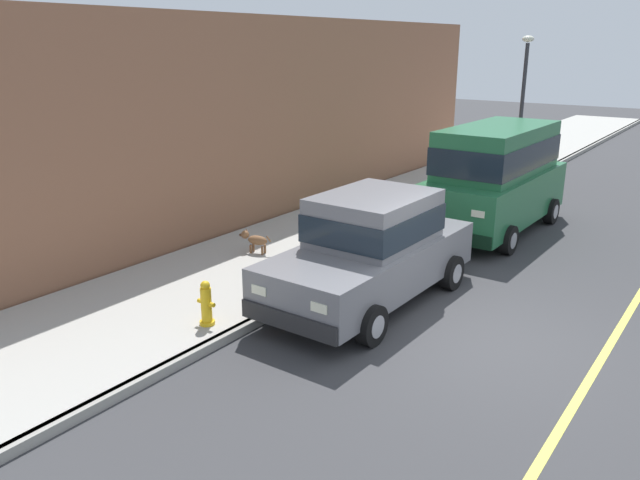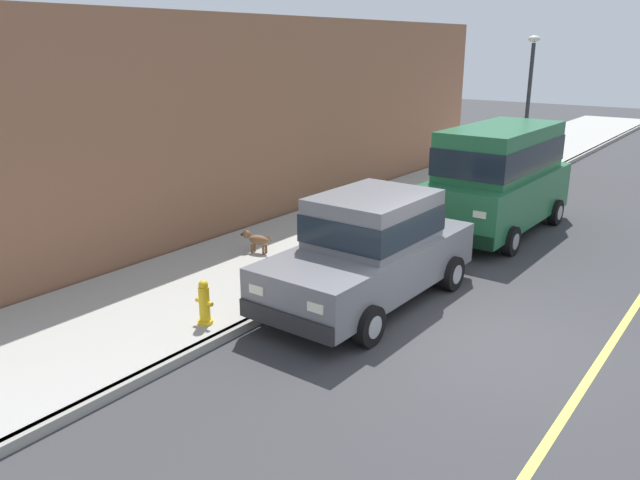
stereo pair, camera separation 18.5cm
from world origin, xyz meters
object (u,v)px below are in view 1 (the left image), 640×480
car_green_van (496,174)px  fire_hydrant (206,304)px  car_grey_sedan (372,248)px  street_lamp (523,91)px  dog_brown (255,239)px

car_green_van → fire_hydrant: car_green_van is taller
car_green_van → fire_hydrant: (-1.56, -7.99, -0.92)m
car_grey_sedan → street_lamp: size_ratio=1.05×
car_grey_sedan → fire_hydrant: size_ratio=6.37×
car_green_van → dog_brown: bearing=-123.8°
fire_hydrant → dog_brown: bearing=119.0°
car_grey_sedan → fire_hydrant: bearing=-118.9°
dog_brown → street_lamp: (1.82, 10.81, 2.48)m
car_grey_sedan → car_green_van: bearing=88.5°
fire_hydrant → street_lamp: 14.11m
car_grey_sedan → fire_hydrant: 2.99m
dog_brown → car_green_van: bearing=56.2°
car_green_van → fire_hydrant: size_ratio=6.79×
fire_hydrant → street_lamp: (0.10, 13.90, 2.43)m
car_grey_sedan → dog_brown: car_grey_sedan is taller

